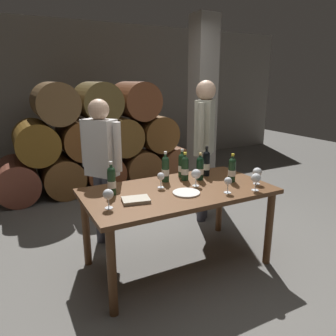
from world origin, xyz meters
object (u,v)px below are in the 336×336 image
at_px(wine_bottle_4, 200,168).
at_px(wine_glass_4, 161,177).
at_px(wine_bottle_6, 165,169).
at_px(wine_glass_3, 257,173).
at_px(dining_table, 178,198).
at_px(wine_bottle_1, 185,168).
at_px(taster_seated_left, 102,161).
at_px(tasting_notebook, 136,200).
at_px(wine_bottle_3, 206,163).
at_px(wine_glass_5, 108,195).
at_px(serving_plate, 186,193).
at_px(wine_bottle_5, 112,180).
at_px(wine_glass_0, 196,174).
at_px(wine_bottle_2, 182,165).
at_px(sommelier_presenting, 204,138).
at_px(wine_bottle_0, 232,169).
at_px(wine_glass_1, 256,178).
at_px(wine_glass_2, 228,182).

distance_m(wine_bottle_4, wine_glass_4, 0.45).
height_order(wine_bottle_6, wine_glass_3, wine_bottle_6).
distance_m(dining_table, wine_bottle_6, 0.34).
distance_m(wine_bottle_1, wine_glass_4, 0.33).
bearing_deg(wine_glass_3, taster_seated_left, 142.77).
xyz_separation_m(wine_bottle_1, wine_bottle_4, (0.14, -0.06, -0.00)).
bearing_deg(tasting_notebook, wine_bottle_3, 31.74).
bearing_deg(wine_glass_5, serving_plate, 0.61).
xyz_separation_m(wine_glass_5, tasting_notebook, (0.24, 0.03, -0.10)).
distance_m(wine_bottle_5, wine_glass_0, 0.78).
relative_size(wine_glass_3, wine_glass_4, 1.11).
height_order(wine_bottle_2, wine_bottle_6, wine_bottle_6).
xyz_separation_m(tasting_notebook, serving_plate, (0.46, -0.03, -0.01)).
xyz_separation_m(wine_glass_3, wine_glass_4, (-0.86, 0.32, -0.01)).
relative_size(wine_glass_0, taster_seated_left, 0.11).
xyz_separation_m(wine_bottle_4, wine_glass_4, (-0.45, -0.04, -0.02)).
xyz_separation_m(wine_bottle_6, sommelier_presenting, (0.78, 0.50, 0.15)).
xyz_separation_m(dining_table, tasting_notebook, (-0.46, -0.11, 0.11)).
distance_m(wine_bottle_6, wine_glass_5, 0.80).
xyz_separation_m(wine_glass_4, wine_glass_5, (-0.57, -0.25, 0.01)).
bearing_deg(wine_glass_3, wine_bottle_1, 141.93).
relative_size(wine_bottle_0, wine_glass_1, 1.74).
height_order(wine_glass_0, serving_plate, wine_glass_0).
bearing_deg(wine_glass_2, wine_bottle_3, 76.31).
height_order(wine_bottle_0, serving_plate, wine_bottle_0).
relative_size(wine_bottle_0, wine_glass_3, 1.73).
distance_m(wine_glass_1, tasting_notebook, 1.08).
relative_size(wine_bottle_1, sommelier_presenting, 0.16).
bearing_deg(wine_bottle_2, taster_seated_left, 150.24).
bearing_deg(wine_bottle_5, wine_bottle_2, 12.16).
xyz_separation_m(wine_glass_3, taster_seated_left, (-1.23, 0.93, 0.05)).
bearing_deg(serving_plate, wine_bottle_3, 39.06).
xyz_separation_m(wine_bottle_2, taster_seated_left, (-0.71, 0.41, 0.04)).
distance_m(wine_glass_2, wine_glass_4, 0.61).
bearing_deg(wine_glass_2, tasting_notebook, 167.32).
relative_size(wine_glass_3, taster_seated_left, 0.10).
xyz_separation_m(dining_table, wine_bottle_0, (0.57, -0.04, 0.21)).
bearing_deg(wine_glass_0, wine_glass_3, -21.59).
xyz_separation_m(wine_bottle_0, wine_glass_0, (-0.38, 0.04, -0.01)).
bearing_deg(wine_glass_4, wine_glass_3, -20.77).
xyz_separation_m(wine_glass_0, wine_glass_4, (-0.31, 0.11, -0.01)).
distance_m(wine_bottle_2, tasting_notebook, 0.80).
distance_m(wine_glass_0, taster_seated_left, 0.99).
relative_size(wine_bottle_4, wine_bottle_5, 0.93).
distance_m(wine_bottle_3, wine_bottle_4, 0.16).
relative_size(wine_glass_3, sommelier_presenting, 0.09).
relative_size(wine_bottle_2, taster_seated_left, 0.19).
relative_size(wine_glass_0, wine_glass_4, 1.13).
xyz_separation_m(wine_bottle_5, wine_glass_0, (0.76, -0.14, -0.01)).
bearing_deg(wine_bottle_6, sommelier_presenting, 32.54).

